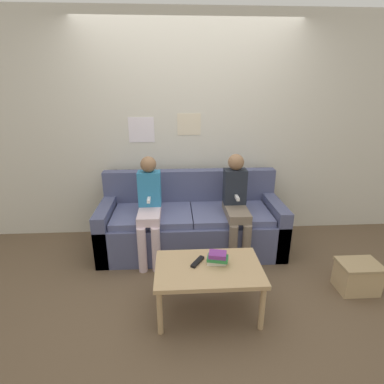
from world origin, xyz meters
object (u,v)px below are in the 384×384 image
Objects in this scene: tv_remote at (198,262)px; person_left at (149,205)px; couch at (191,224)px; storage_box at (357,276)px; person_right at (236,202)px; coffee_table at (208,272)px.

person_left is at bearing 151.69° from tv_remote.
couch is 5.58× the size of storage_box.
storage_box is (1.49, -0.88, -0.15)m from couch.
person_right is at bearing -21.66° from couch.
couch is 0.59m from person_left.
coffee_table is 2.37× the size of storage_box.
storage_box is at bearing 7.19° from coffee_table.
person_right reaches higher than coffee_table.
couch is at bearing 149.33° from storage_box.
coffee_table is at bearing -2.82° from tv_remote.
tv_remote reaches higher than storage_box.
couch is at bearing 158.34° from person_right.
person_right reaches higher than person_left.
couch is 1.74m from storage_box.
person_right is (0.92, 0.00, 0.01)m from person_left.
person_right is 0.96m from tv_remote.
person_right reaches higher than storage_box.
person_left is 6.77× the size of tv_remote.
person_left is (-0.45, -0.19, 0.33)m from couch.
coffee_table is 0.99m from person_right.
couch is 2.36× the size of coffee_table.
person_left is 0.94m from tv_remote.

